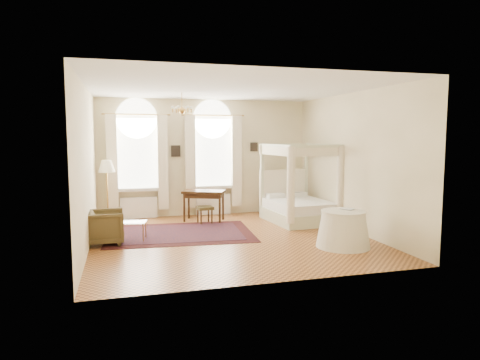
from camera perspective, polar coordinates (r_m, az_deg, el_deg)
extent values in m
plane|color=#AE6C32|center=(9.65, -1.18, -7.75)|extent=(6.00, 6.00, 0.00)
plane|color=#FFECC2|center=(12.32, -4.64, 2.99)|extent=(6.00, 0.00, 6.00)
plane|color=#FFECC2|center=(6.54, 5.27, 0.32)|extent=(6.00, 0.00, 6.00)
plane|color=#FFECC2|center=(9.14, -19.77, 1.61)|extent=(0.00, 6.00, 6.00)
plane|color=#FFECC2|center=(10.54, 14.82, 2.30)|extent=(0.00, 6.00, 6.00)
plane|color=white|center=(9.43, -1.23, 12.12)|extent=(6.00, 6.00, 0.00)
cube|color=silver|center=(12.08, -13.52, 3.49)|extent=(1.10, 0.04, 1.90)
cylinder|color=silver|center=(12.07, -13.64, 8.00)|extent=(1.10, 0.04, 1.10)
cube|color=white|center=(12.07, -13.39, -1.23)|extent=(1.32, 0.24, 0.08)
cube|color=#F9F0CE|center=(11.91, -16.69, 2.17)|extent=(0.28, 0.14, 2.60)
cube|color=#F9F0CE|center=(11.96, -10.26, 2.34)|extent=(0.28, 0.14, 2.60)
cube|color=white|center=(12.16, -13.34, -3.60)|extent=(1.00, 0.12, 0.58)
cube|color=silver|center=(12.33, -3.70, 3.69)|extent=(1.10, 0.04, 1.90)
cylinder|color=silver|center=(12.32, -3.73, 8.11)|extent=(1.10, 0.04, 1.10)
cube|color=white|center=(12.32, -3.59, -0.93)|extent=(1.32, 0.24, 0.08)
cube|color=#F9F0CE|center=(12.05, -6.65, 2.42)|extent=(0.28, 0.14, 2.60)
cube|color=#F9F0CE|center=(12.33, -0.48, 2.54)|extent=(0.28, 0.14, 2.60)
cube|color=white|center=(12.41, -3.59, -3.26)|extent=(1.00, 0.12, 0.58)
cylinder|color=#AC8139|center=(10.41, -7.76, 10.38)|extent=(0.02, 0.02, 0.40)
sphere|color=#AC8139|center=(10.40, -7.75, 9.18)|extent=(0.16, 0.16, 0.16)
sphere|color=beige|center=(10.44, -6.54, 9.57)|extent=(0.07, 0.07, 0.07)
sphere|color=beige|center=(10.61, -7.30, 9.50)|extent=(0.07, 0.07, 0.07)
sphere|color=beige|center=(10.58, -8.49, 9.49)|extent=(0.07, 0.07, 0.07)
sphere|color=beige|center=(10.38, -8.97, 9.55)|extent=(0.07, 0.07, 0.07)
sphere|color=beige|center=(10.20, -8.23, 9.63)|extent=(0.07, 0.07, 0.07)
sphere|color=beige|center=(10.23, -6.99, 9.63)|extent=(0.07, 0.07, 0.07)
cube|color=black|center=(12.15, -8.57, 3.84)|extent=(0.26, 0.03, 0.32)
cube|color=black|center=(12.63, 1.87, 4.44)|extent=(0.22, 0.03, 0.26)
cube|color=beige|center=(11.54, 7.83, -4.72)|extent=(1.66, 1.97, 0.32)
cube|color=silver|center=(11.49, 7.85, -3.34)|extent=(1.56, 1.88, 0.25)
cube|color=#F9F0CE|center=(12.22, 5.90, -1.09)|extent=(1.50, 0.20, 1.06)
cube|color=beige|center=(11.89, 2.94, -0.19)|extent=(0.09, 0.09, 2.03)
cube|color=beige|center=(12.51, 8.80, 0.05)|extent=(0.09, 0.09, 2.03)
cube|color=beige|center=(10.32, 6.79, -1.17)|extent=(0.09, 0.09, 2.03)
cube|color=beige|center=(11.03, 13.23, -0.83)|extent=(0.09, 0.09, 2.03)
cube|color=beige|center=(12.12, 6.00, 4.70)|extent=(1.50, 0.20, 0.07)
cube|color=beige|center=(10.59, 10.22, 4.45)|extent=(1.50, 0.20, 0.07)
cube|color=beige|center=(11.03, 4.78, 4.58)|extent=(0.23, 1.85, 0.07)
cube|color=beige|center=(11.69, 10.98, 4.57)|extent=(0.23, 1.85, 0.07)
cube|color=#F9F0CE|center=(12.12, 5.99, 4.11)|extent=(1.55, 0.17, 0.25)
cube|color=#F9F0CE|center=(10.59, 10.21, 3.78)|extent=(1.55, 0.17, 0.25)
cube|color=#F9F0CE|center=(11.03, 4.77, 3.94)|extent=(0.20, 1.90, 0.25)
cube|color=#F9F0CE|center=(11.69, 10.96, 3.97)|extent=(0.20, 1.90, 0.25)
cylinder|color=#F9F0CE|center=(10.31, 6.80, -0.69)|extent=(0.19, 0.19, 1.85)
cylinder|color=#F9F0CE|center=(11.02, 13.24, -0.38)|extent=(0.19, 0.19, 1.85)
cube|color=#33200E|center=(12.96, 7.49, -3.02)|extent=(0.44, 0.42, 0.55)
cylinder|color=#AC8139|center=(12.87, 7.23, -1.35)|extent=(0.13, 0.13, 0.22)
cone|color=beige|center=(12.85, 7.24, -0.36)|extent=(0.31, 0.31, 0.24)
cube|color=#33200E|center=(11.47, -4.86, -1.57)|extent=(1.23, 0.97, 0.07)
cube|color=#33200E|center=(11.49, -4.86, -2.06)|extent=(1.09, 0.83, 0.11)
cylinder|color=#33200E|center=(11.86, -6.85, -3.31)|extent=(0.05, 0.05, 0.77)
cylinder|color=#33200E|center=(11.64, -2.28, -3.46)|extent=(0.05, 0.05, 0.77)
cylinder|color=#33200E|center=(11.45, -7.45, -3.66)|extent=(0.05, 0.05, 0.77)
cylinder|color=#33200E|center=(11.22, -2.72, -3.82)|extent=(0.05, 0.05, 0.77)
imported|color=black|center=(11.52, -4.76, -1.32)|extent=(0.33, 0.26, 0.02)
cube|color=#463C1E|center=(11.18, -4.72, -3.72)|extent=(0.43, 0.43, 0.08)
cylinder|color=#33200E|center=(11.04, -5.21, -5.03)|extent=(0.04, 0.04, 0.37)
cylinder|color=#33200E|center=(11.13, -3.76, -4.93)|extent=(0.04, 0.04, 0.37)
cylinder|color=#33200E|center=(11.32, -5.64, -4.77)|extent=(0.04, 0.04, 0.37)
cylinder|color=#33200E|center=(11.40, -4.22, -4.67)|extent=(0.04, 0.04, 0.37)
imported|color=#42361C|center=(9.51, -17.58, -6.01)|extent=(0.81, 0.79, 0.72)
cube|color=silver|center=(9.68, -14.20, -5.43)|extent=(0.69, 0.54, 0.02)
cylinder|color=#AC8139|center=(9.61, -15.92, -6.80)|extent=(0.02, 0.02, 0.41)
cylinder|color=#AC8139|center=(9.51, -12.78, -6.85)|extent=(0.02, 0.02, 0.41)
cylinder|color=#AC8139|center=(9.94, -15.49, -6.37)|extent=(0.02, 0.02, 0.41)
cylinder|color=#AC8139|center=(9.84, -12.46, -6.41)|extent=(0.02, 0.02, 0.41)
cylinder|color=#AC8139|center=(11.76, -17.14, -5.45)|extent=(0.29, 0.29, 0.03)
cylinder|color=#AC8139|center=(11.64, -17.24, -2.02)|extent=(0.04, 0.04, 1.45)
cone|color=beige|center=(11.56, -17.36, 1.78)|extent=(0.43, 0.43, 0.31)
cube|color=#3C0F0E|center=(10.18, -7.91, -7.05)|extent=(3.49, 2.64, 0.01)
cube|color=black|center=(10.18, -7.92, -7.02)|extent=(2.94, 2.08, 0.01)
cone|color=silver|center=(9.10, 13.58, -6.47)|extent=(1.10, 1.10, 0.71)
cylinder|color=silver|center=(9.02, 13.64, -4.14)|extent=(0.90, 0.90, 0.04)
imported|color=black|center=(9.10, 13.83, -3.85)|extent=(0.31, 0.33, 0.03)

